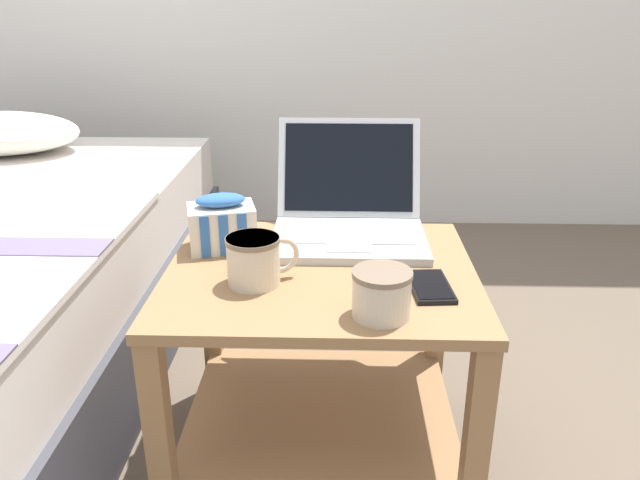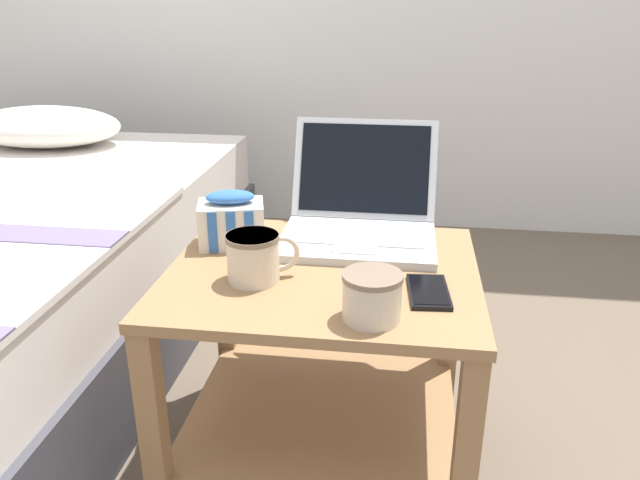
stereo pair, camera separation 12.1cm
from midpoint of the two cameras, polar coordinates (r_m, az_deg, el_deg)
ground_plane at (r=1.54m, az=2.60°, el=-19.23°), size 8.00×8.00×0.00m
bedside_table at (r=1.36m, az=2.83°, el=-9.25°), size 0.63×0.55×0.48m
laptop at (r=1.44m, az=6.07°, el=2.16°), size 0.35×0.36×0.24m
mug_front_left at (r=1.08m, az=8.05°, el=-4.91°), size 0.11×0.14×0.09m
mug_front_right at (r=1.21m, az=-3.19°, el=-1.45°), size 0.14×0.11×0.10m
snack_bag at (r=1.39m, az=-5.66°, el=1.72°), size 0.16×0.13×0.13m
cell_phone at (r=1.20m, az=12.77°, el=-4.68°), size 0.08×0.14×0.01m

